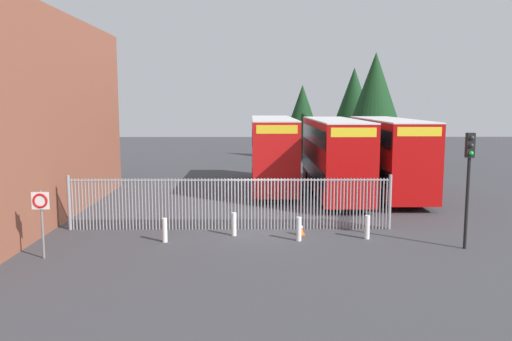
# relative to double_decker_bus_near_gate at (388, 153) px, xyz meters

# --- Properties ---
(ground_plane) EXTENTS (100.00, 100.00, 0.00)m
(ground_plane) POSITION_rel_double_decker_bus_near_gate_xyz_m (-7.75, -0.27, -2.42)
(ground_plane) COLOR #3D3D42
(palisade_fence) EXTENTS (13.76, 0.14, 2.35)m
(palisade_fence) POSITION_rel_double_decker_bus_near_gate_xyz_m (-8.90, -8.27, -1.24)
(palisade_fence) COLOR gray
(palisade_fence) RESTS_ON ground
(double_decker_bus_near_gate) EXTENTS (2.54, 10.81, 4.42)m
(double_decker_bus_near_gate) POSITION_rel_double_decker_bus_near_gate_xyz_m (0.00, 0.00, 0.00)
(double_decker_bus_near_gate) COLOR #B70C0C
(double_decker_bus_near_gate) RESTS_ON ground
(double_decker_bus_behind_fence_left) EXTENTS (2.54, 10.81, 4.42)m
(double_decker_bus_behind_fence_left) POSITION_rel_double_decker_bus_near_gate_xyz_m (-6.67, 2.03, 0.00)
(double_decker_bus_behind_fence_left) COLOR red
(double_decker_bus_behind_fence_left) RESTS_ON ground
(double_decker_bus_behind_fence_right) EXTENTS (2.54, 10.81, 4.42)m
(double_decker_bus_behind_fence_right) POSITION_rel_double_decker_bus_near_gate_xyz_m (-3.24, -0.55, 0.00)
(double_decker_bus_behind_fence_right) COLOR #B70C0C
(double_decker_bus_behind_fence_right) RESTS_ON ground
(bollard_near_left) EXTENTS (0.20, 0.20, 0.95)m
(bollard_near_left) POSITION_rel_double_decker_bus_near_gate_xyz_m (-11.35, -10.27, -1.95)
(bollard_near_left) COLOR silver
(bollard_near_left) RESTS_ON ground
(bollard_center_front) EXTENTS (0.20, 0.20, 0.95)m
(bollard_center_front) POSITION_rel_double_decker_bus_near_gate_xyz_m (-8.70, -9.33, -1.95)
(bollard_center_front) COLOR silver
(bollard_center_front) RESTS_ON ground
(bollard_near_right) EXTENTS (0.20, 0.20, 0.95)m
(bollard_near_right) POSITION_rel_double_decker_bus_near_gate_xyz_m (-6.13, -10.14, -1.95)
(bollard_near_right) COLOR silver
(bollard_near_right) RESTS_ON ground
(bollard_far_right) EXTENTS (0.20, 0.20, 0.95)m
(bollard_far_right) POSITION_rel_double_decker_bus_near_gate_xyz_m (-3.39, -9.88, -1.95)
(bollard_far_right) COLOR silver
(bollard_far_right) RESTS_ON ground
(traffic_cone_by_gate) EXTENTS (0.34, 0.34, 0.59)m
(traffic_cone_by_gate) POSITION_rel_double_decker_bus_near_gate_xyz_m (-5.98, -9.25, -2.13)
(traffic_cone_by_gate) COLOR orange
(traffic_cone_by_gate) RESTS_ON ground
(speed_limit_sign_post) EXTENTS (0.60, 0.14, 2.40)m
(speed_limit_sign_post) POSITION_rel_double_decker_bus_near_gate_xyz_m (-15.22, -12.36, -0.65)
(speed_limit_sign_post) COLOR slate
(speed_limit_sign_post) RESTS_ON ground
(traffic_light_kerbside) EXTENTS (0.28, 0.33, 4.30)m
(traffic_light_kerbside) POSITION_rel_double_decker_bus_near_gate_xyz_m (-0.07, -11.29, 0.56)
(traffic_light_kerbside) COLOR black
(traffic_light_kerbside) RESTS_ON ground
(tree_tall_back) EXTENTS (3.58, 3.58, 6.99)m
(tree_tall_back) POSITION_rel_double_decker_bus_near_gate_xyz_m (-3.13, 19.19, 1.99)
(tree_tall_back) COLOR #4C3823
(tree_tall_back) RESTS_ON ground
(tree_short_side) EXTENTS (4.83, 4.83, 9.52)m
(tree_short_side) POSITION_rel_double_decker_bus_near_gate_xyz_m (2.46, 13.95, 3.63)
(tree_short_side) COLOR #4C3823
(tree_short_side) RESTS_ON ground
(tree_mid_row) EXTENTS (4.73, 4.73, 8.60)m
(tree_mid_row) POSITION_rel_double_decker_bus_near_gate_xyz_m (1.78, 19.52, 2.80)
(tree_mid_row) COLOR #4C3823
(tree_mid_row) RESTS_ON ground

